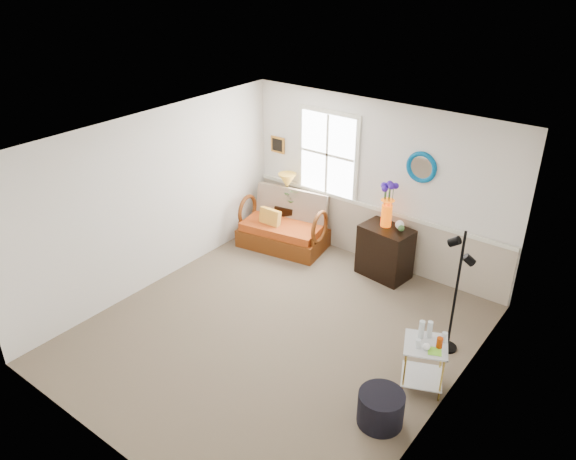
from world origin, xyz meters
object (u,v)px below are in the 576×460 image
Objects in this scene: cabinet at (385,252)px; side_table at (423,365)px; loveseat at (283,222)px; ottoman at (381,408)px; lamp_stand at (287,220)px; floor_lamp at (456,293)px.

side_table is at bearing -43.59° from cabinet.
side_table is (3.35, -1.69, -0.16)m from loveseat.
ottoman is at bearing -54.46° from cabinet.
ottoman is at bearing -39.54° from lamp_stand.
side_table is at bearing 82.21° from ottoman.
lamp_stand is 0.35× the size of floor_lamp.
cabinet is (1.81, 0.21, -0.06)m from loveseat.
floor_lamp reaches higher than cabinet.
floor_lamp is (1.51, -1.08, 0.43)m from cabinet.
loveseat reaches higher than ottoman.
cabinet is at bearing 144.79° from floor_lamp.
floor_lamp is at bearing -27.98° from cabinet.
loveseat is 2.33× the size of side_table.
cabinet is 1.91m from floor_lamp.
side_table is 0.80m from ottoman.
loveseat is at bearing -165.92° from cabinet.
cabinet is 0.49× the size of floor_lamp.
cabinet is 1.34× the size of side_table.
floor_lamp is (-0.03, 0.83, 0.53)m from side_table.
loveseat is 3.76m from side_table.
loveseat is at bearing 153.17° from side_table.
side_table is (3.53, -2.05, 0.01)m from lamp_stand.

